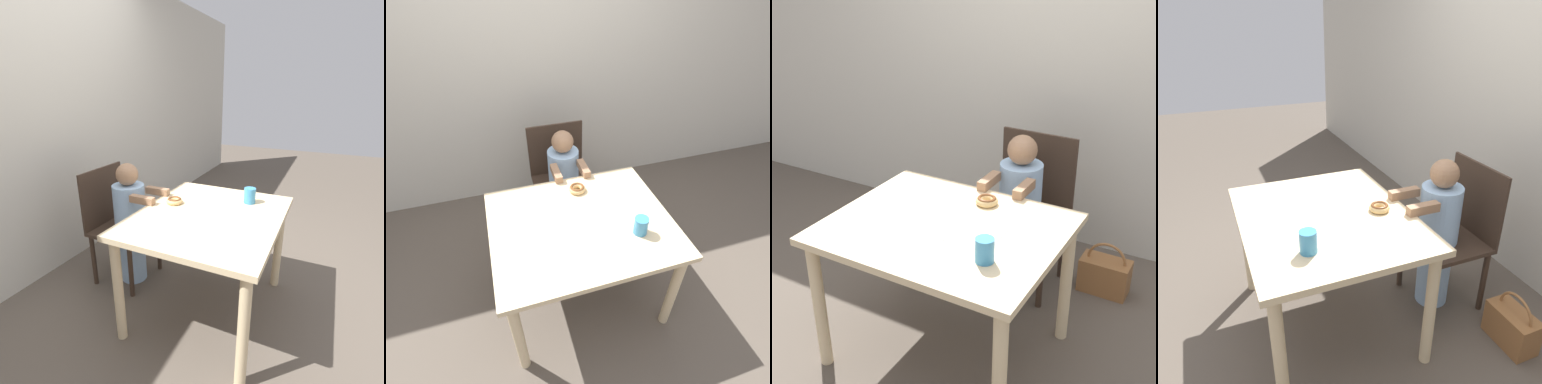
% 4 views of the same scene
% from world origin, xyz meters
% --- Properties ---
extents(ground_plane, '(12.00, 12.00, 0.00)m').
position_xyz_m(ground_plane, '(0.00, 0.00, 0.00)').
color(ground_plane, brown).
extents(dining_table, '(1.06, 0.88, 0.72)m').
position_xyz_m(dining_table, '(0.00, 0.00, 0.62)').
color(dining_table, beige).
rests_on(dining_table, ground_plane).
extents(chair, '(0.46, 0.41, 0.90)m').
position_xyz_m(chair, '(0.07, 0.80, 0.47)').
color(chair, '#38281E').
rests_on(chair, ground_plane).
extents(child_figure, '(0.25, 0.40, 0.96)m').
position_xyz_m(child_figure, '(0.07, 0.67, 0.48)').
color(child_figure, '#99BCE0').
rests_on(child_figure, ground_plane).
extents(donut, '(0.11, 0.11, 0.04)m').
position_xyz_m(donut, '(0.06, 0.28, 0.74)').
color(donut, '#DBB270').
rests_on(donut, dining_table).
extents(napkin, '(0.24, 0.24, 0.00)m').
position_xyz_m(napkin, '(0.15, -0.00, 0.72)').
color(napkin, white).
rests_on(napkin, dining_table).
extents(handbag, '(0.29, 0.15, 0.32)m').
position_xyz_m(handbag, '(0.55, 0.89, 0.11)').
color(handbag, brown).
rests_on(handbag, ground_plane).
extents(cup, '(0.08, 0.08, 0.11)m').
position_xyz_m(cup, '(0.29, -0.18, 0.77)').
color(cup, teal).
rests_on(cup, dining_table).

